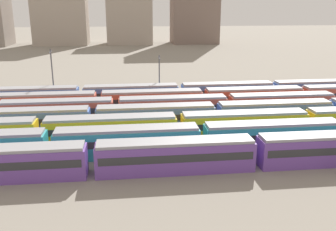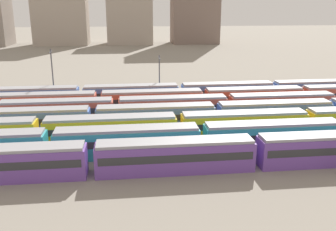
% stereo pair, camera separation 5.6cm
% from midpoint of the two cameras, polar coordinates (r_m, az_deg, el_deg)
% --- Properties ---
extents(ground_plane, '(600.00, 600.00, 0.00)m').
position_cam_midpoint_polar(ground_plane, '(59.02, -19.35, -2.53)').
color(ground_plane, gray).
extents(train_track_0, '(93.60, 3.06, 3.75)m').
position_cam_midpoint_polar(train_track_0, '(48.73, 23.82, -4.61)').
color(train_track_0, '#6B429E').
rests_on(train_track_0, ground_plane).
extents(train_track_2, '(93.60, 3.06, 3.75)m').
position_cam_midpoint_polar(train_track_2, '(54.62, 11.54, -1.31)').
color(train_track_2, yellow).
rests_on(train_track_2, ground_plane).
extents(train_track_3, '(112.50, 3.06, 3.75)m').
position_cam_midpoint_polar(train_track_3, '(65.74, 23.58, 0.65)').
color(train_track_3, '#4C70BC').
rests_on(train_track_3, ground_plane).
extents(train_track_4, '(55.80, 3.06, 3.75)m').
position_cam_midpoint_polar(train_track_4, '(62.43, 0.77, 1.26)').
color(train_track_4, '#BC4C38').
rests_on(train_track_4, ground_plane).
extents(train_track_5, '(112.50, 3.06, 3.75)m').
position_cam_midpoint_polar(train_track_5, '(74.71, 19.84, 2.81)').
color(train_track_5, '#BC4C38').
rests_on(train_track_5, ground_plane).
extents(train_track_6, '(74.70, 3.06, 3.75)m').
position_cam_midpoint_polar(train_track_6, '(72.79, 1.85, 3.45)').
color(train_track_6, '#4C70BC').
rests_on(train_track_6, ground_plane).
extents(catenary_pole_1, '(0.24, 3.20, 8.96)m').
position_cam_midpoint_polar(catenary_pole_1, '(74.72, -1.30, 6.23)').
color(catenary_pole_1, '#4C4C51').
rests_on(catenary_pole_1, ground_plane).
extents(catenary_pole_3, '(0.24, 3.20, 10.47)m').
position_cam_midpoint_polar(catenary_pole_3, '(75.25, -17.21, 6.17)').
color(catenary_pole_3, '#4C4C51').
rests_on(catenary_pole_3, ground_plane).
extents(distant_building_1, '(25.07, 17.28, 40.62)m').
position_cam_midpoint_polar(distant_building_1, '(192.22, -16.18, 16.41)').
color(distant_building_1, '#A89989').
rests_on(distant_building_1, ground_plane).
extents(distant_building_2, '(21.77, 17.87, 26.51)m').
position_cam_midpoint_polar(distant_building_2, '(190.03, -5.91, 14.82)').
color(distant_building_2, '#A89989').
rests_on(distant_building_2, ground_plane).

